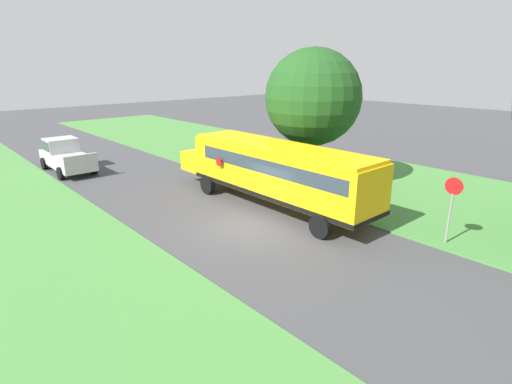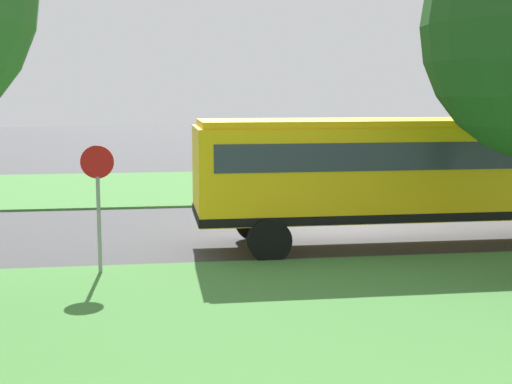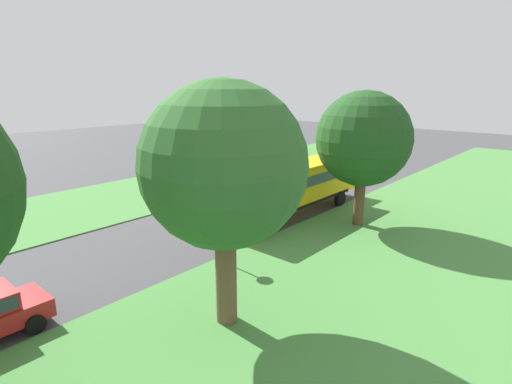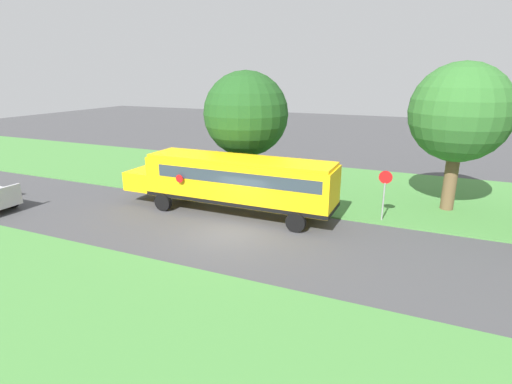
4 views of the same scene
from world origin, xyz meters
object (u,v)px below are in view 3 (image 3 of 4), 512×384
object	(u,v)px
pickup_truck	(334,159)
stop_sign	(224,228)
school_bus	(291,186)
oak_tree_beside_bus	(362,139)
oak_tree_roadside_mid	(226,162)

from	to	relation	value
pickup_truck	stop_sign	distance (m)	23.15
school_bus	oak_tree_beside_bus	size ratio (longest dim) A/B	1.61
school_bus	pickup_truck	distance (m)	15.29
oak_tree_beside_bus	oak_tree_roadside_mid	world-z (taller)	oak_tree_roadside_mid
oak_tree_beside_bus	school_bus	bearing A→B (deg)	16.31
oak_tree_roadside_mid	stop_sign	size ratio (longest dim) A/B	2.97
stop_sign	oak_tree_roadside_mid	bearing A→B (deg)	137.94
oak_tree_roadside_mid	stop_sign	world-z (taller)	oak_tree_roadside_mid
school_bus	pickup_truck	xyz separation A→B (m)	(5.36, -14.29, -0.85)
oak_tree_beside_bus	stop_sign	xyz separation A→B (m)	(2.01, 8.82, -3.32)
pickup_truck	oak_tree_beside_bus	world-z (taller)	oak_tree_beside_bus
oak_tree_beside_bus	stop_sign	size ratio (longest dim) A/B	2.81
school_bus	oak_tree_roadside_mid	size ratio (longest dim) A/B	1.53
oak_tree_roadside_mid	oak_tree_beside_bus	bearing A→B (deg)	-83.46
pickup_truck	oak_tree_roadside_mid	bearing A→B (deg)	113.12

